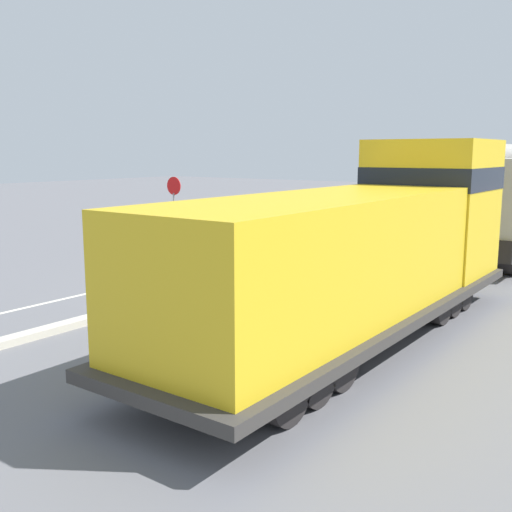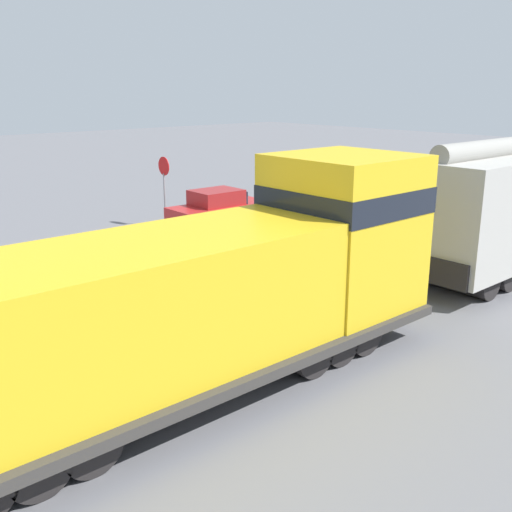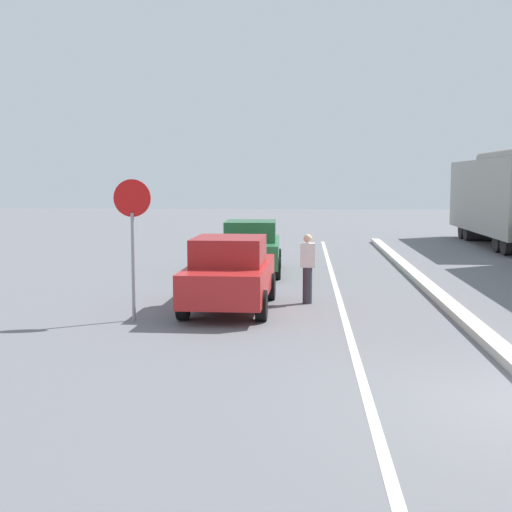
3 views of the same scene
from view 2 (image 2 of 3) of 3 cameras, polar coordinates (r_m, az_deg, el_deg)
The scene contains 9 objects.
ground_plane at distance 17.08m, azimuth -11.08°, elevation -3.66°, with size 120.00×120.00×0.00m, color slate.
median_curb at distance 20.54m, azimuth 3.46°, elevation 0.19°, with size 0.36×36.00×0.16m, color beige.
lane_stripe at distance 22.27m, azimuth -0.88°, elevation 1.26°, with size 0.14×36.00×0.01m, color silver.
locomotive at distance 11.39m, azimuth -3.67°, elevation -3.79°, with size 3.10×11.61×4.20m.
parked_car_red at distance 24.36m, azimuth -3.54°, elevation 4.46°, with size 1.90×4.24×1.62m.
parked_car_green at distance 28.39m, azimuth 6.22°, elevation 6.03°, with size 1.93×4.25×1.62m.
cyclist at distance 15.74m, azimuth -12.08°, elevation -2.26°, with size 1.54×0.86×1.71m.
stop_sign at distance 24.85m, azimuth -8.74°, elevation 7.36°, with size 0.76×0.08×2.88m.
pedestrian_by_cars at distance 23.60m, azimuth 0.68°, elevation 4.20°, with size 0.34×0.22×1.62m.
Camera 2 is at (14.04, -7.93, 5.62)m, focal length 42.00 mm.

